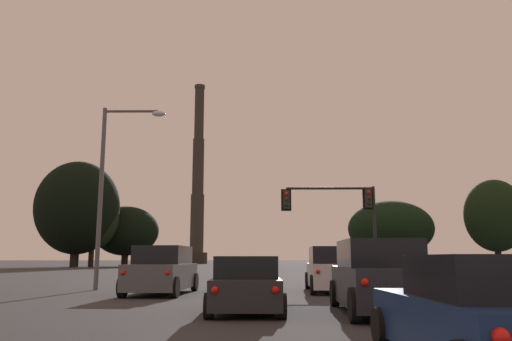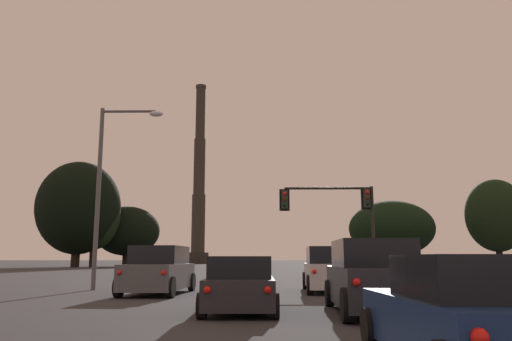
{
  "view_description": "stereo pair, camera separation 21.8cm",
  "coord_description": "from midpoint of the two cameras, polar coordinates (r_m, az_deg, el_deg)",
  "views": [
    {
      "loc": [
        0.53,
        -0.38,
        1.39
      ],
      "look_at": [
        -0.02,
        50.58,
        10.34
      ],
      "focal_mm": 35.0,
      "sensor_mm": 36.0,
      "label": 1
    },
    {
      "loc": [
        0.75,
        -0.38,
        1.39
      ],
      "look_at": [
        -0.02,
        50.58,
        10.34
      ],
      "focal_mm": 35.0,
      "sensor_mm": 36.0,
      "label": 2
    }
  ],
  "objects": [
    {
      "name": "hatchback_center_lane_second",
      "position": [
        13.43,
        -1.55,
        -13.07
      ],
      "size": [
        1.94,
        4.12,
        1.44
      ],
      "rotation": [
        0.0,
        0.0,
        0.01
      ],
      "color": "#232328",
      "rests_on": "ground_plane"
    },
    {
      "name": "suv_right_lane_second",
      "position": [
        13.43,
        13.43,
        -11.81
      ],
      "size": [
        2.25,
        4.96,
        1.86
      ],
      "rotation": [
        0.0,
        0.0,
        -0.03
      ],
      "color": "#232328",
      "rests_on": "ground_plane"
    },
    {
      "name": "suv_right_lane_front",
      "position": [
        21.51,
        8.44,
        -11.18
      ],
      "size": [
        2.27,
        4.97,
        1.86
      ],
      "rotation": [
        0.0,
        0.0,
        -0.04
      ],
      "color": "silver",
      "rests_on": "ground_plane"
    },
    {
      "name": "hatchback_right_lane_third",
      "position": [
        7.26,
        23.39,
        -14.93
      ],
      "size": [
        1.98,
        4.14,
        1.44
      ],
      "rotation": [
        0.0,
        0.0,
        0.02
      ],
      "color": "navy",
      "rests_on": "ground_plane"
    },
    {
      "name": "suv_left_lane_front",
      "position": [
        20.35,
        -10.94,
        -11.18
      ],
      "size": [
        2.32,
        4.98,
        1.86
      ],
      "rotation": [
        0.0,
        0.0,
        -0.05
      ],
      "color": "#4C4F54",
      "rests_on": "ground_plane"
    },
    {
      "name": "traffic_light_overhead_right",
      "position": [
        28.51,
        9.6,
        -4.34
      ],
      "size": [
        5.41,
        0.5,
        5.38
      ],
      "color": "black",
      "rests_on": "ground_plane"
    },
    {
      "name": "street_lamp",
      "position": [
        23.72,
        -16.45,
        -0.59
      ],
      "size": [
        2.94,
        0.36,
        8.29
      ],
      "color": "#56565B",
      "rests_on": "ground_plane"
    },
    {
      "name": "smokestack",
      "position": [
        121.89,
        -6.73,
        -2.35
      ],
      "size": [
        5.17,
        5.17,
        44.23
      ],
      "color": "#2B2722",
      "rests_on": "ground_plane"
    },
    {
      "name": "treeline_center_left",
      "position": [
        83.06,
        -18.16,
        -4.85
      ],
      "size": [
        8.07,
        7.26,
        13.57
      ],
      "color": "black",
      "rests_on": "ground_plane"
    },
    {
      "name": "treeline_right_mid",
      "position": [
        83.71,
        -19.81,
        -4.02
      ],
      "size": [
        13.11,
        11.8,
        16.55
      ],
      "color": "black",
      "rests_on": "ground_plane"
    },
    {
      "name": "treeline_left_mid",
      "position": [
        87.09,
        25.58,
        -4.66
      ],
      "size": [
        9.39,
        8.45,
        13.66
      ],
      "color": "black",
      "rests_on": "ground_plane"
    },
    {
      "name": "treeline_center_right",
      "position": [
        82.4,
        15.07,
        -6.43
      ],
      "size": [
        13.45,
        12.1,
        10.38
      ],
      "color": "black",
      "rests_on": "ground_plane"
    },
    {
      "name": "treeline_far_right",
      "position": [
        87.11,
        -14.72,
        -6.71
      ],
      "size": [
        10.96,
        9.86,
        9.98
      ],
      "color": "black",
      "rests_on": "ground_plane"
    }
  ]
}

